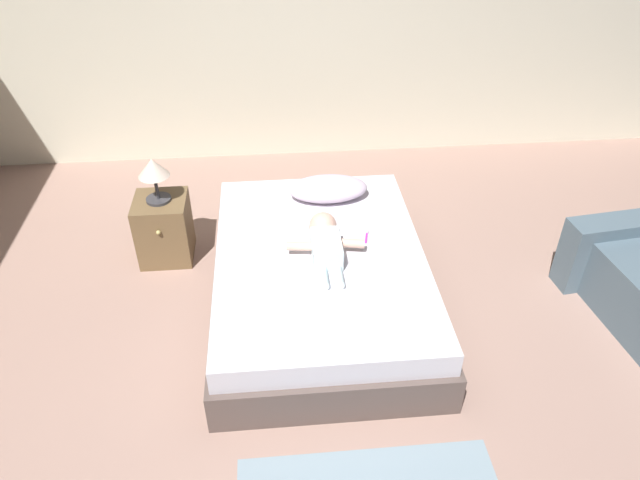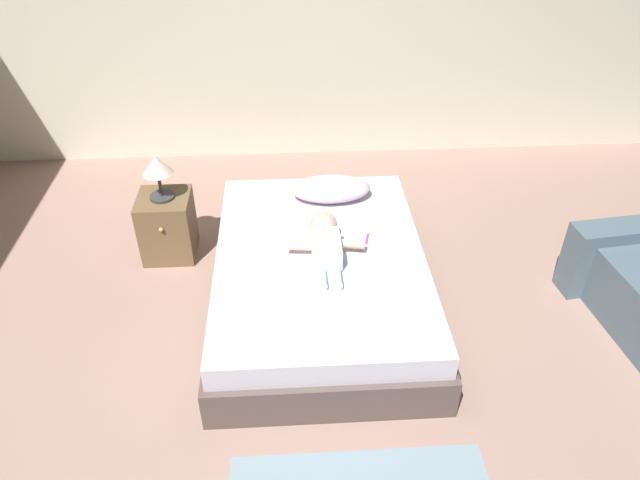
# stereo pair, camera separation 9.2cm
# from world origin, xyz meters

# --- Properties ---
(ground_plane) EXTENTS (8.00, 8.00, 0.00)m
(ground_plane) POSITION_xyz_m (0.00, 0.00, 0.00)
(ground_plane) COLOR #A07D6F
(wall_behind_bed) EXTENTS (8.00, 0.12, 2.51)m
(wall_behind_bed) POSITION_xyz_m (0.00, 3.00, 1.26)
(wall_behind_bed) COLOR beige
(wall_behind_bed) RESTS_ON ground_plane
(bed) EXTENTS (1.36, 1.94, 0.41)m
(bed) POSITION_xyz_m (0.09, 0.80, 0.20)
(bed) COLOR brown
(bed) RESTS_ON ground_plane
(pillow) EXTENTS (0.56, 0.31, 0.16)m
(pillow) POSITION_xyz_m (0.21, 1.44, 0.49)
(pillow) COLOR silver
(pillow) RESTS_ON bed
(baby) EXTENTS (0.49, 0.62, 0.18)m
(baby) POSITION_xyz_m (0.12, 0.81, 0.48)
(baby) COLOR white
(baby) RESTS_ON bed
(toothbrush) EXTENTS (0.04, 0.12, 0.02)m
(toothbrush) POSITION_xyz_m (0.41, 0.94, 0.42)
(toothbrush) COLOR #B32DA9
(toothbrush) RESTS_ON bed
(nightstand) EXTENTS (0.36, 0.39, 0.48)m
(nightstand) POSITION_xyz_m (-0.97, 1.42, 0.24)
(nightstand) COLOR brown
(nightstand) RESTS_ON ground_plane
(lamp) EXTENTS (0.21, 0.21, 0.32)m
(lamp) POSITION_xyz_m (-0.97, 1.42, 0.71)
(lamp) COLOR #333338
(lamp) RESTS_ON nightstand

